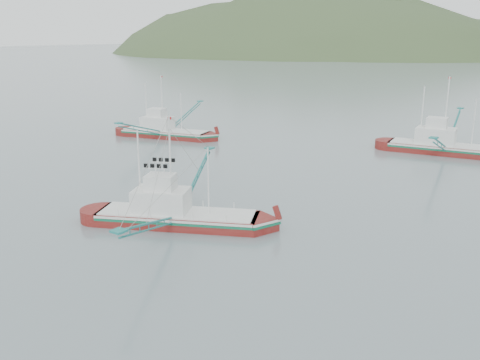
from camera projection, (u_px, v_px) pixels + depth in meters
The scene contains 5 objects.
ground at pixel (198, 234), 43.08m from camera, with size 1200.00×1200.00×0.00m, color slate.
main_boat at pixel (176, 202), 44.69m from camera, with size 13.91×23.35×9.97m.
bg_boat_far at pixel (445, 141), 71.50m from camera, with size 15.43×27.17×11.04m.
bg_boat_left at pixel (165, 126), 82.73m from camera, with size 14.45×24.90×10.24m.
headland_left at pixel (305, 53), 427.38m from camera, with size 448.00×308.00×210.00m, color #374A26.
Camera 1 is at (25.69, -31.33, 15.68)m, focal length 40.00 mm.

